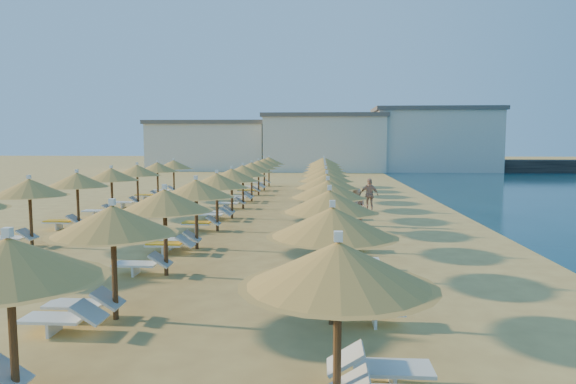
# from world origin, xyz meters

# --- Properties ---
(ground) EXTENTS (220.00, 220.00, 0.00)m
(ground) POSITION_xyz_m (0.00, 0.00, 0.00)
(ground) COLOR #D9B45F
(ground) RESTS_ON ground
(jetty) EXTENTS (30.08, 4.63, 1.50)m
(jetty) POSITION_xyz_m (26.98, 44.05, 0.75)
(jetty) COLOR black
(jetty) RESTS_ON ground
(hotel_blocks) EXTENTS (44.99, 9.82, 8.10)m
(hotel_blocks) POSITION_xyz_m (3.61, 45.39, 3.70)
(hotel_blocks) COLOR silver
(hotel_blocks) RESTS_ON ground
(parasol_row_east) EXTENTS (2.76, 39.36, 2.64)m
(parasol_row_east) POSITION_xyz_m (2.78, 3.55, 2.14)
(parasol_row_east) COLOR brown
(parasol_row_east) RESTS_ON ground
(parasol_row_west) EXTENTS (2.76, 39.36, 2.64)m
(parasol_row_west) POSITION_xyz_m (-1.89, 3.55, 2.14)
(parasol_row_west) COLOR brown
(parasol_row_west) RESTS_ON ground
(parasol_row_inland) EXTENTS (2.76, 24.72, 2.64)m
(parasol_row_inland) POSITION_xyz_m (-8.02, 3.55, 2.14)
(parasol_row_inland) COLOR brown
(parasol_row_inland) RESTS_ON ground
(loungers) EXTENTS (13.84, 38.13, 0.66)m
(loungers) POSITION_xyz_m (-1.11, 3.49, 0.34)
(loungers) COLOR white
(loungers) RESTS_ON ground
(beachgoer_b) EXTENTS (1.06, 1.06, 1.73)m
(beachgoer_b) POSITION_xyz_m (4.19, 1.52, 0.87)
(beachgoer_b) COLOR tan
(beachgoer_b) RESTS_ON ground
(beachgoer_a) EXTENTS (0.55, 0.75, 1.88)m
(beachgoer_a) POSITION_xyz_m (3.99, 0.18, 0.94)
(beachgoer_a) COLOR tan
(beachgoer_a) RESTS_ON ground
(beachgoer_c) EXTENTS (1.17, 0.87, 1.84)m
(beachgoer_c) POSITION_xyz_m (5.18, 6.46, 0.92)
(beachgoer_c) COLOR tan
(beachgoer_c) RESTS_ON ground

